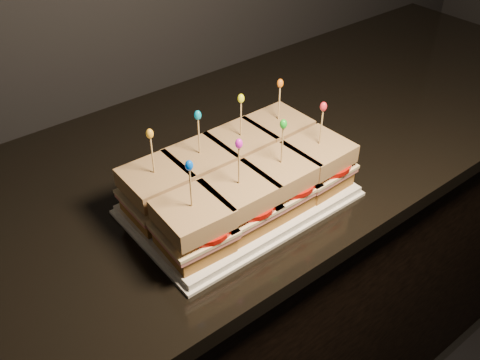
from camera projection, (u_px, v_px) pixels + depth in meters
cabinet at (209, 313)px, 1.34m from camera, size 2.19×0.64×0.85m
granite_slab at (202, 172)px, 1.07m from camera, size 2.23×0.68×0.03m
platter at (240, 200)px, 0.96m from camera, size 0.38×0.24×0.02m
platter_rim at (240, 203)px, 0.97m from camera, size 0.39×0.25×0.01m
sandwich_0_bread_bot at (158, 206)px, 0.92m from camera, size 0.10×0.10×0.03m
sandwich_0_ham at (157, 198)px, 0.91m from camera, size 0.11×0.11×0.01m
sandwich_0_cheese at (157, 194)px, 0.90m from camera, size 0.11×0.11×0.01m
sandwich_0_tomato at (165, 190)px, 0.90m from camera, size 0.10×0.10×0.01m
sandwich_0_bread_top at (155, 181)px, 0.88m from camera, size 0.10×0.10×0.03m
sandwich_0_pick at (153, 157)px, 0.85m from camera, size 0.00×0.00×0.09m
sandwich_0_frill at (150, 134)px, 0.83m from camera, size 0.01×0.01×0.02m
sandwich_1_bread_bot at (202, 186)px, 0.96m from camera, size 0.10×0.10×0.03m
sandwich_1_ham at (201, 178)px, 0.95m from camera, size 0.11×0.11×0.01m
sandwich_1_cheese at (201, 175)px, 0.95m from camera, size 0.11×0.11×0.01m
sandwich_1_tomato at (208, 170)px, 0.94m from camera, size 0.10×0.10×0.01m
sandwich_1_bread_top at (200, 161)px, 0.93m from camera, size 0.10×0.10×0.03m
sandwich_1_pick at (199, 138)px, 0.90m from camera, size 0.00×0.00×0.09m
sandwich_1_frill at (198, 115)px, 0.87m from camera, size 0.01×0.01×0.02m
sandwich_2_bread_bot at (241, 167)px, 1.01m from camera, size 0.10×0.10×0.03m
sandwich_2_ham at (241, 159)px, 1.00m from camera, size 0.11×0.11×0.01m
sandwich_2_cheese at (241, 156)px, 0.99m from camera, size 0.11×0.11×0.01m
sandwich_2_tomato at (248, 152)px, 0.99m from camera, size 0.10×0.10×0.01m
sandwich_2_bread_top at (241, 143)px, 0.97m from camera, size 0.10×0.10×0.03m
sandwich_2_pick at (241, 121)px, 0.94m from camera, size 0.00×0.00×0.09m
sandwich_2_frill at (241, 98)px, 0.92m from camera, size 0.01×0.01×0.02m
sandwich_3_bread_bot at (277, 150)px, 1.05m from camera, size 0.10×0.10×0.03m
sandwich_3_ham at (277, 143)px, 1.04m from camera, size 0.11×0.11×0.01m
sandwich_3_cheese at (277, 140)px, 1.04m from camera, size 0.11×0.11×0.01m
sandwich_3_tomato at (284, 136)px, 1.03m from camera, size 0.10×0.10×0.01m
sandwich_3_bread_top at (278, 127)px, 1.02m from camera, size 0.10×0.10×0.03m
sandwich_3_pick at (279, 105)px, 0.99m from camera, size 0.00×0.00×0.09m
sandwich_3_frill at (280, 83)px, 0.96m from camera, size 0.01×0.01×0.02m
sandwich_4_bread_bot at (194, 240)px, 0.85m from camera, size 0.10×0.10×0.03m
sandwich_4_ham at (194, 232)px, 0.84m from camera, size 0.11×0.11×0.01m
sandwich_4_cheese at (194, 228)px, 0.83m from camera, size 0.12×0.11×0.01m
sandwich_4_tomato at (202, 224)px, 0.83m from camera, size 0.10×0.10×0.01m
sandwich_4_bread_top at (193, 214)px, 0.82m from camera, size 0.11×0.11×0.03m
sandwich_4_pick at (191, 190)px, 0.79m from camera, size 0.00×0.00×0.09m
sandwich_4_frill at (189, 165)px, 0.76m from camera, size 0.01×0.01×0.02m
sandwich_5_bread_bot at (239, 217)px, 0.89m from camera, size 0.10×0.10×0.03m
sandwich_5_ham at (239, 209)px, 0.88m from camera, size 0.11×0.11×0.01m
sandwich_5_cheese at (239, 205)px, 0.88m from camera, size 0.11×0.11×0.01m
sandwich_5_tomato at (247, 201)px, 0.88m from camera, size 0.10×0.10×0.01m
sandwich_5_bread_top at (239, 191)px, 0.86m from camera, size 0.10×0.10×0.03m
sandwich_5_pick at (239, 168)px, 0.83m from camera, size 0.00×0.00×0.09m
sandwich_5_frill at (239, 144)px, 0.81m from camera, size 0.01×0.01×0.02m
sandwich_6_bread_bot at (279, 195)px, 0.94m from camera, size 0.10×0.10×0.03m
sandwich_6_ham at (280, 187)px, 0.93m from camera, size 0.11×0.11×0.01m
sandwich_6_cheese at (280, 184)px, 0.92m from camera, size 0.11×0.11×0.01m
sandwich_6_tomato at (288, 180)px, 0.92m from camera, size 0.10×0.10×0.01m
sandwich_6_bread_top at (281, 171)px, 0.91m from camera, size 0.10×0.10×0.03m
sandwich_6_pick at (282, 148)px, 0.88m from camera, size 0.00×0.00×0.09m
sandwich_6_frill at (283, 124)px, 0.85m from camera, size 0.01×0.01×0.02m
sandwich_7_bread_bot at (316, 176)px, 0.98m from camera, size 0.10×0.10×0.03m
sandwich_7_ham at (317, 168)px, 0.97m from camera, size 0.11×0.11×0.01m
sandwich_7_cheese at (317, 165)px, 0.97m from camera, size 0.11×0.11×0.01m
sandwich_7_tomato at (325, 161)px, 0.97m from camera, size 0.10×0.10×0.01m
sandwich_7_bread_top at (319, 152)px, 0.95m from camera, size 0.10×0.10×0.03m
sandwich_7_pick at (321, 129)px, 0.92m from camera, size 0.00×0.00×0.09m
sandwich_7_frill at (323, 107)px, 0.89m from camera, size 0.01×0.01×0.02m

